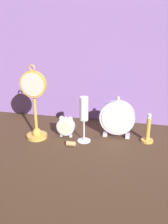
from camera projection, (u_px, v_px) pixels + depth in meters
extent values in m
plane|color=#422D1E|center=(80.00, 145.00, 1.15)|extent=(4.00, 4.00, 0.00)
cube|color=#8460A8|center=(94.00, 55.00, 1.31)|extent=(1.76, 0.01, 0.73)
cylinder|color=gold|center=(37.00, 136.00, 1.22)|extent=(0.10, 0.10, 0.02)
sphere|color=gold|center=(37.00, 133.00, 1.21)|extent=(0.04, 0.04, 0.04)
cylinder|color=gold|center=(36.00, 117.00, 1.18)|extent=(0.01, 0.01, 0.18)
cylinder|color=gold|center=(33.00, 84.00, 1.13)|extent=(0.13, 0.02, 0.13)
cylinder|color=beige|center=(32.00, 85.00, 1.12)|extent=(0.11, 0.00, 0.11)
torus|color=gold|center=(32.00, 68.00, 1.10)|extent=(0.03, 0.01, 0.03)
cube|color=silver|center=(62.00, 135.00, 1.23)|extent=(0.01, 0.01, 0.01)
cube|color=silver|center=(71.00, 136.00, 1.22)|extent=(0.01, 0.01, 0.01)
cylinder|color=silver|center=(66.00, 126.00, 1.21)|extent=(0.09, 0.03, 0.09)
cylinder|color=beige|center=(65.00, 128.00, 1.19)|extent=(0.07, 0.00, 0.07)
sphere|color=silver|center=(61.00, 118.00, 1.20)|extent=(0.03, 0.03, 0.03)
sphere|color=silver|center=(70.00, 119.00, 1.19)|extent=(0.03, 0.03, 0.03)
cylinder|color=silver|center=(66.00, 118.00, 1.19)|extent=(0.00, 0.00, 0.02)
cube|color=silver|center=(105.00, 134.00, 1.24)|extent=(0.02, 0.03, 0.02)
cube|color=silver|center=(128.00, 136.00, 1.22)|extent=(0.02, 0.03, 0.02)
cylinder|color=silver|center=(117.00, 117.00, 1.19)|extent=(0.17, 0.04, 0.17)
cylinder|color=silver|center=(117.00, 119.00, 1.17)|extent=(0.14, 0.00, 0.14)
cylinder|color=silver|center=(118.00, 99.00, 1.16)|extent=(0.01, 0.01, 0.02)
cylinder|color=silver|center=(84.00, 140.00, 1.19)|extent=(0.06, 0.06, 0.01)
cylinder|color=silver|center=(84.00, 130.00, 1.17)|extent=(0.01, 0.01, 0.10)
cylinder|color=white|center=(84.00, 109.00, 1.13)|extent=(0.04, 0.04, 0.11)
cylinder|color=beige|center=(84.00, 113.00, 1.13)|extent=(0.03, 0.03, 0.07)
cylinder|color=gold|center=(147.00, 141.00, 1.18)|extent=(0.06, 0.06, 0.01)
cylinder|color=gold|center=(148.00, 129.00, 1.16)|extent=(0.02, 0.02, 0.11)
cylinder|color=silver|center=(149.00, 116.00, 1.13)|extent=(0.02, 0.02, 0.02)
cylinder|color=tan|center=(71.00, 144.00, 1.14)|extent=(0.04, 0.02, 0.02)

